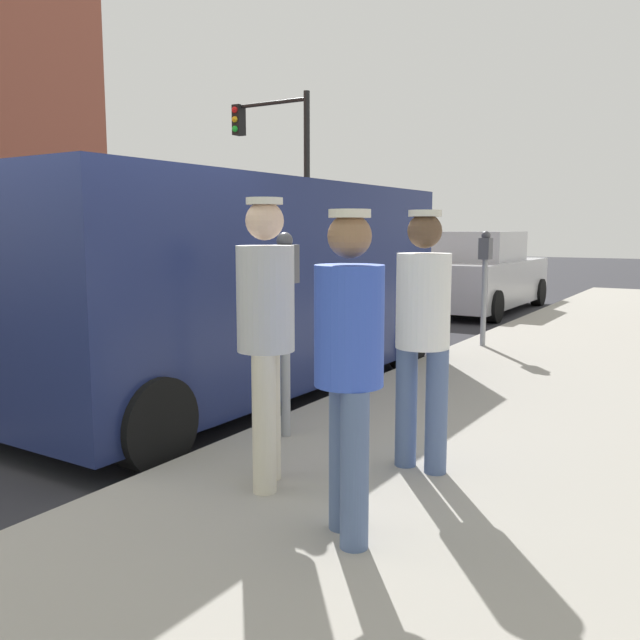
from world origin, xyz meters
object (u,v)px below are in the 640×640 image
at_px(parked_van, 236,283).
at_px(pedestrian_in_white, 423,324).
at_px(parking_meter_far, 485,268).
at_px(traffic_light_corner, 280,160).
at_px(parking_meter_near, 285,299).
at_px(pedestrian_in_blue, 349,356).
at_px(parked_sedan_ahead, 477,275).
at_px(pedestrian_in_gray, 266,324).

bearing_deg(parked_van, pedestrian_in_white, -28.84).
height_order(parking_meter_far, traffic_light_corner, traffic_light_corner).
bearing_deg(pedestrian_in_white, parking_meter_far, 103.34).
relative_size(parking_meter_near, traffic_light_corner, 0.29).
distance_m(pedestrian_in_blue, parked_van, 3.73).
xyz_separation_m(parked_van, parked_sedan_ahead, (-0.23, 8.28, -0.41)).
bearing_deg(pedestrian_in_gray, parked_van, 131.72).
xyz_separation_m(parking_meter_near, pedestrian_in_blue, (1.22, -1.23, -0.10)).
bearing_deg(parked_sedan_ahead, parking_meter_far, -70.64).
distance_m(parking_meter_near, parking_meter_far, 4.67).
bearing_deg(parking_meter_far, pedestrian_in_gray, -85.28).
bearing_deg(parked_van, parked_sedan_ahead, 91.62).
relative_size(parking_meter_far, pedestrian_in_white, 0.92).
bearing_deg(parked_sedan_ahead, pedestrian_in_white, -73.56).
bearing_deg(parked_van, parking_meter_far, 65.86).
height_order(pedestrian_in_white, pedestrian_in_blue, pedestrian_in_white).
relative_size(pedestrian_in_blue, traffic_light_corner, 0.31).
distance_m(parking_meter_far, traffic_light_corner, 10.17).
bearing_deg(traffic_light_corner, parking_meter_near, -55.14).
relative_size(parking_meter_near, parked_sedan_ahead, 0.35).
relative_size(pedestrian_in_white, traffic_light_corner, 0.32).
distance_m(pedestrian_in_gray, pedestrian_in_blue, 0.84).
bearing_deg(parking_meter_near, parking_meter_far, 90.00).
xyz_separation_m(parking_meter_near, pedestrian_in_gray, (0.46, -0.87, -0.04)).
distance_m(pedestrian_in_gray, traffic_light_corner, 14.54).
distance_m(pedestrian_in_blue, traffic_light_corner, 15.27).
xyz_separation_m(parking_meter_far, pedestrian_in_white, (1.14, -4.80, -0.08)).
bearing_deg(parking_meter_near, parked_van, 138.57).
xyz_separation_m(parking_meter_far, pedestrian_in_gray, (0.46, -5.54, -0.04)).
xyz_separation_m(pedestrian_in_blue, traffic_light_corner, (-8.85, 12.20, 2.44)).
distance_m(parking_meter_near, parked_sedan_ahead, 9.77).
height_order(parking_meter_near, parking_meter_far, same).
bearing_deg(parking_meter_far, pedestrian_in_blue, -78.35).
bearing_deg(traffic_light_corner, parked_sedan_ahead, -12.98).
bearing_deg(pedestrian_in_white, parking_meter_near, 173.54).
xyz_separation_m(parking_meter_far, parked_sedan_ahead, (-1.73, 4.93, -0.43)).
distance_m(parking_meter_near, pedestrian_in_gray, 0.99).
xyz_separation_m(pedestrian_in_blue, parked_sedan_ahead, (-2.95, 10.84, -0.33)).
xyz_separation_m(pedestrian_in_gray, parked_van, (-1.96, 2.20, 0.02)).
bearing_deg(traffic_light_corner, pedestrian_in_blue, -54.02).
bearing_deg(parked_sedan_ahead, parking_meter_near, -79.77).
distance_m(parking_meter_far, pedestrian_in_blue, 6.03).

